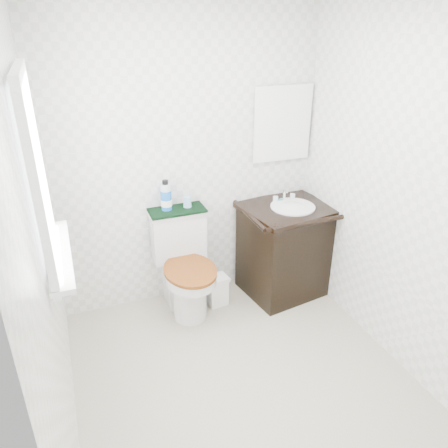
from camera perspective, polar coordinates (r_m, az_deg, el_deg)
floor at (r=3.18m, az=2.79°, el=-19.81°), size 2.40×2.40×0.00m
wall_back at (r=3.52m, az=-4.71°, el=7.97°), size 2.40×0.00×2.40m
wall_front at (r=1.64m, az=21.61°, el=-17.01°), size 2.40×0.00×2.40m
wall_left at (r=2.29m, az=-22.64°, el=-4.18°), size 0.00×2.40×2.40m
wall_right at (r=3.06m, az=22.52°, el=3.29°), size 0.00×2.40×2.40m
window at (r=2.39m, az=-23.38°, el=6.10°), size 0.02×0.70×0.90m
mirror at (r=3.74m, az=7.61°, el=12.84°), size 0.50×0.02×0.60m
toilet at (r=3.63m, az=-5.26°, el=-5.96°), size 0.46×0.64×0.84m
vanity at (r=3.85m, az=8.00°, el=-3.02°), size 0.79×0.70×0.92m
trash_bin at (r=3.78m, az=-0.93°, el=-8.63°), size 0.20×0.17×0.27m
towel at (r=3.51m, az=-6.15°, el=1.80°), size 0.45×0.22×0.02m
mouthwash_bottle at (r=3.47m, az=-7.58°, el=3.61°), size 0.09×0.09×0.25m
cup at (r=3.53m, az=-4.81°, el=2.92°), size 0.07×0.07×0.09m
soap_bar at (r=3.78m, az=7.38°, el=3.16°), size 0.07×0.05×0.02m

